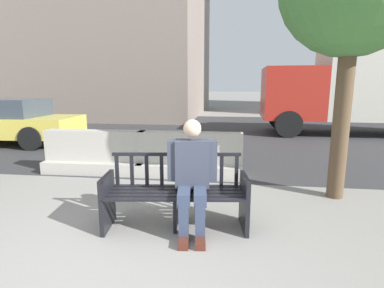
{
  "coord_description": "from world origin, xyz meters",
  "views": [
    {
      "loc": [
        1.17,
        -2.41,
        1.69
      ],
      "look_at": [
        0.54,
        2.42,
        0.75
      ],
      "focal_mm": 28.0,
      "sensor_mm": 36.0,
      "label": 1
    }
  ],
  "objects": [
    {
      "name": "ground_plane",
      "position": [
        0.0,
        0.0,
        0.0
      ],
      "size": [
        200.0,
        200.0,
        0.0
      ],
      "primitive_type": "plane",
      "color": "gray"
    },
    {
      "name": "street_asphalt",
      "position": [
        0.0,
        8.7,
        0.0
      ],
      "size": [
        120.0,
        12.0,
        0.01
      ],
      "primitive_type": "cube",
      "color": "#333335",
      "rests_on": "ground"
    },
    {
      "name": "street_bench",
      "position": [
        0.53,
        0.94,
        0.4
      ],
      "size": [
        1.74,
        0.72,
        0.88
      ],
      "color": "black",
      "rests_on": "ground"
    },
    {
      "name": "seated_person",
      "position": [
        0.74,
        0.91,
        0.69
      ],
      "size": [
        0.59,
        0.76,
        1.31
      ],
      "color": "#383D4C",
      "rests_on": "ground"
    },
    {
      "name": "jersey_barrier_centre",
      "position": [
        0.4,
        3.12,
        0.34
      ],
      "size": [
        2.0,
        0.68,
        0.84
      ],
      "color": "#ADA89E",
      "rests_on": "ground"
    },
    {
      "name": "jersey_barrier_left",
      "position": [
        -1.48,
        3.11,
        0.34
      ],
      "size": [
        2.01,
        0.72,
        0.84
      ],
      "color": "#ADA89E",
      "rests_on": "ground"
    },
    {
      "name": "car_taxi_near",
      "position": [
        -5.49,
        5.59,
        0.66
      ],
      "size": [
        4.46,
        2.02,
        1.33
      ],
      "color": "#DBC64C",
      "rests_on": "ground"
    },
    {
      "name": "delivery_truck",
      "position": [
        5.91,
        8.83,
        1.69
      ],
      "size": [
        6.84,
        2.44,
        3.05
      ],
      "color": "#B2281E",
      "rests_on": "ground"
    }
  ]
}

